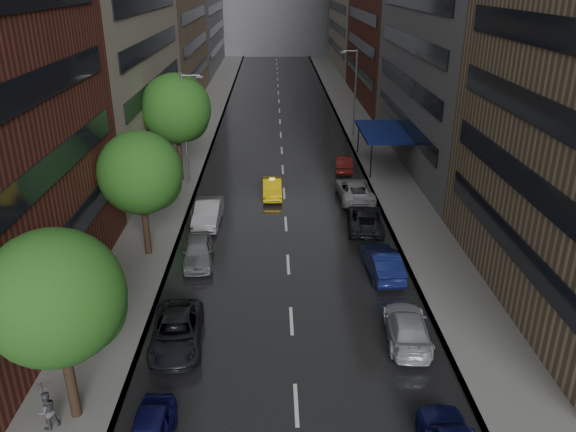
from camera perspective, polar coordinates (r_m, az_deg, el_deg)
name	(u,v)px	position (r m, az deg, el deg)	size (l,w,h in m)	color
road	(280,126)	(65.73, -0.79, 9.15)	(14.00, 140.00, 0.01)	black
sidewalk_left	(202,126)	(66.22, -8.70, 9.06)	(4.00, 140.00, 0.15)	gray
sidewalk_right	(358,125)	(66.44, 7.10, 9.19)	(4.00, 140.00, 0.15)	gray
tree_near	(55,298)	(21.67, -22.61, -7.67)	(4.99, 4.99, 7.95)	#382619
tree_mid	(140,173)	(33.87, -14.79, 4.25)	(4.92, 4.92, 7.84)	#382619
tree_far	(176,109)	(46.65, -11.31, 10.63)	(5.63, 5.63, 8.97)	#382619
taxi	(272,188)	(43.90, -1.62, 2.86)	(1.44, 4.12, 1.36)	yellow
parked_cars_left	(190,281)	(31.00, -9.92, -6.52)	(2.69, 24.81, 1.61)	#0E0E43
parked_cars_right	(373,238)	(35.76, 8.62, -2.22)	(2.84, 37.07, 1.54)	#0E1245
ped_black_umbrella	(45,401)	(23.69, -23.47, -16.88)	(0.98, 0.98, 2.09)	#4A494E
street_lamp_left	(186,128)	(45.66, -10.32, 8.83)	(1.74, 0.22, 9.00)	gray
street_lamp_right	(355,91)	(60.40, 6.77, 12.49)	(1.74, 0.22, 9.00)	gray
awning	(383,132)	(51.36, 9.61, 8.43)	(4.00, 8.00, 3.12)	navy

